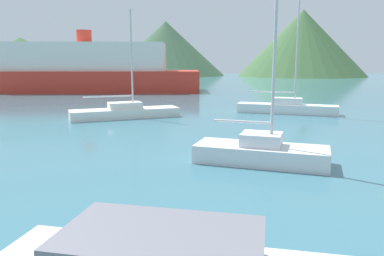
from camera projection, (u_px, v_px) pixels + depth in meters
sailboat_inner at (261, 151)px, 14.43m from camera, size 5.35×3.70×8.84m
sailboat_middle at (287, 107)px, 28.23m from camera, size 7.33×4.34×11.46m
sailboat_outer at (125, 112)px, 26.08m from camera, size 7.68×3.88×7.35m
ferry_distant at (86, 70)px, 48.69m from camera, size 29.79×9.58×7.84m
hill_west at (22, 58)px, 90.66m from camera, size 39.21×39.21×9.56m
hill_central at (166, 49)px, 104.73m from camera, size 32.79×32.79×14.87m
hill_east at (302, 43)px, 99.70m from camera, size 33.73×33.73×17.36m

